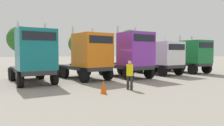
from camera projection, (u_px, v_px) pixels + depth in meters
ground at (134, 79)px, 18.62m from camera, size 200.00×200.00×0.00m
semi_truck_teal at (34, 57)px, 15.30m from camera, size 3.04×6.34×4.41m
semi_truck_orange at (89, 56)px, 17.62m from camera, size 3.54×6.06×4.33m
semi_truck_purple at (132, 55)px, 18.86m from camera, size 2.93×5.87×4.53m
semi_truck_white at (163, 58)px, 21.69m from camera, size 2.98×5.97×3.87m
semi_truck_green at (191, 56)px, 23.49m from camera, size 2.87×6.02×4.11m
visitor_in_hivis at (130, 73)px, 13.01m from camera, size 0.51×0.51×1.76m
traffic_cone_near at (104, 87)px, 11.82m from camera, size 0.36×0.36×0.73m
oak_far_left at (20, 39)px, 30.39m from camera, size 3.62×3.62×5.92m
oak_far_centre at (79, 44)px, 34.42m from camera, size 3.31×3.31×5.27m
oak_far_right at (130, 41)px, 37.42m from camera, size 4.03×4.03×6.17m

